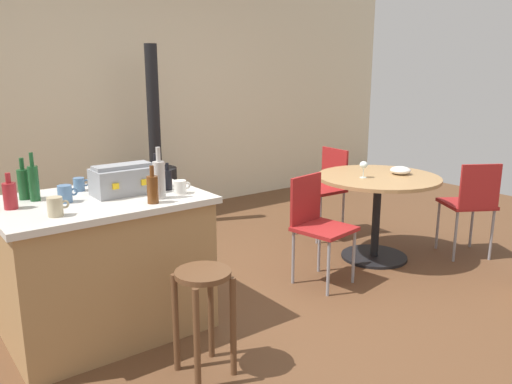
{
  "coord_description": "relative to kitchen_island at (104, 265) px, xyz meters",
  "views": [
    {
      "loc": [
        -2.37,
        -2.75,
        1.68
      ],
      "look_at": [
        -0.07,
        0.32,
        0.75
      ],
      "focal_mm": 36.17,
      "sensor_mm": 36.0,
      "label": 1
    }
  ],
  "objects": [
    {
      "name": "wooden_stool",
      "position": [
        0.25,
        -0.82,
        -0.01
      ],
      "size": [
        0.31,
        0.31,
        0.61
      ],
      "color": "brown",
      "rests_on": "ground_plane"
    },
    {
      "name": "cup_3",
      "position": [
        0.44,
        0.21,
        0.49
      ],
      "size": [
        0.11,
        0.08,
        0.1
      ],
      "color": "#DB6651",
      "rests_on": "kitchen_island"
    },
    {
      "name": "cup_1",
      "position": [
        0.46,
        -0.21,
        0.49
      ],
      "size": [
        0.12,
        0.08,
        0.09
      ],
      "color": "white",
      "rests_on": "kitchen_island"
    },
    {
      "name": "bottle_1",
      "position": [
        -0.5,
        0.05,
        0.52
      ],
      "size": [
        0.08,
        0.08,
        0.21
      ],
      "color": "maroon",
      "rests_on": "kitchen_island"
    },
    {
      "name": "kitchen_island",
      "position": [
        0.0,
        0.0,
        0.0
      ],
      "size": [
        1.25,
        0.89,
        0.89
      ],
      "color": "#A37A4C",
      "rests_on": "ground_plane"
    },
    {
      "name": "folding_chair_near",
      "position": [
        2.52,
        0.57,
        0.08
      ],
      "size": [
        0.42,
        0.42,
        0.88
      ],
      "color": "maroon",
      "rests_on": "ground_plane"
    },
    {
      "name": "bottle_3",
      "position": [
        0.42,
        0.05,
        0.53
      ],
      "size": [
        0.08,
        0.08,
        0.23
      ],
      "color": "black",
      "rests_on": "kitchen_island"
    },
    {
      "name": "bottle_0",
      "position": [
        -0.37,
        0.24,
        0.54
      ],
      "size": [
        0.07,
        0.07,
        0.26
      ],
      "color": "#194C23",
      "rests_on": "kitchen_island"
    },
    {
      "name": "cup_2",
      "position": [
        -0.2,
        0.01,
        0.5
      ],
      "size": [
        0.12,
        0.08,
        0.1
      ],
      "color": "#4C7099",
      "rests_on": "kitchen_island"
    },
    {
      "name": "folding_chair_left",
      "position": [
        3.11,
        -0.68,
        0.08
      ],
      "size": [
        0.55,
        0.55,
        0.88
      ],
      "color": "maroon",
      "rests_on": "ground_plane"
    },
    {
      "name": "back_wall",
      "position": [
        1.28,
        2.46,
        0.9
      ],
      "size": [
        8.0,
        0.1,
        2.7
      ],
      "primitive_type": "cube",
      "color": "beige",
      "rests_on": "ground_plane"
    },
    {
      "name": "ground_plane",
      "position": [
        1.28,
        -0.32,
        -0.45
      ],
      "size": [
        8.8,
        8.8,
        0.0
      ],
      "primitive_type": "plane",
      "color": "brown"
    },
    {
      "name": "folding_chair_far",
      "position": [
        1.64,
        -0.25,
        0.05
      ],
      "size": [
        0.46,
        0.46,
        0.85
      ],
      "color": "maroon",
      "rests_on": "ground_plane"
    },
    {
      "name": "dining_table",
      "position": [
        2.42,
        -0.19,
        0.13
      ],
      "size": [
        1.07,
        1.07,
        0.76
      ],
      "color": "black",
      "rests_on": "ground_plane"
    },
    {
      "name": "serving_bowl",
      "position": [
        2.63,
        -0.26,
        0.34
      ],
      "size": [
        0.18,
        0.18,
        0.07
      ],
      "primitive_type": "ellipsoid",
      "color": "white",
      "rests_on": "dining_table"
    },
    {
      "name": "cup_4",
      "position": [
        -0.03,
        0.26,
        0.49
      ],
      "size": [
        0.11,
        0.07,
        0.09
      ],
      "color": "#4C7099",
      "rests_on": "kitchen_island"
    },
    {
      "name": "bottle_2",
      "position": [
        0.45,
        -0.06,
        0.51
      ],
      "size": [
        0.06,
        0.06,
        0.18
      ],
      "color": "black",
      "rests_on": "kitchen_island"
    },
    {
      "name": "bottle_4",
      "position": [
        -0.33,
        0.16,
        0.56
      ],
      "size": [
        0.06,
        0.06,
        0.3
      ],
      "color": "#194C23",
      "rests_on": "kitchen_island"
    },
    {
      "name": "bottle_6",
      "position": [
        0.3,
        -0.24,
        0.57
      ],
      "size": [
        0.07,
        0.07,
        0.32
      ],
      "color": "#B7B2AD",
      "rests_on": "kitchen_island"
    },
    {
      "name": "toolbox",
      "position": [
        0.16,
        0.0,
        0.54
      ],
      "size": [
        0.38,
        0.23,
        0.19
      ],
      "color": "gray",
      "rests_on": "kitchen_island"
    },
    {
      "name": "cup_0",
      "position": [
        -0.33,
        -0.26,
        0.5
      ],
      "size": [
        0.12,
        0.08,
        0.11
      ],
      "color": "tan",
      "rests_on": "kitchen_island"
    },
    {
      "name": "bottle_5",
      "position": [
        0.21,
        -0.32,
        0.53
      ],
      "size": [
        0.07,
        0.07,
        0.23
      ],
      "color": "#603314",
      "rests_on": "kitchen_island"
    },
    {
      "name": "wine_glass",
      "position": [
        2.25,
        -0.16,
        0.42
      ],
      "size": [
        0.07,
        0.07,
        0.14
      ],
      "color": "silver",
      "rests_on": "dining_table"
    },
    {
      "name": "wood_stove",
      "position": [
        1.32,
        1.92,
        0.02
      ],
      "size": [
        0.44,
        0.45,
        1.92
      ],
      "color": "black",
      "rests_on": "ground_plane"
    }
  ]
}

